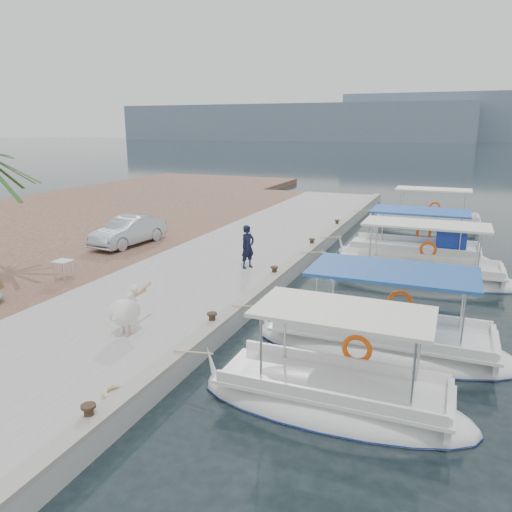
{
  "coord_description": "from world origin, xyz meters",
  "views": [
    {
      "loc": [
        5.54,
        -14.89,
        5.77
      ],
      "look_at": [
        -1.0,
        1.33,
        1.2
      ],
      "focal_mm": 35.0,
      "sensor_mm": 36.0,
      "label": 1
    }
  ],
  "objects_px": {
    "parked_car": "(128,231)",
    "fishing_caique_a": "(332,403)",
    "fishing_caique_e": "(427,224)",
    "fisherman": "(248,247)",
    "pelican": "(126,311)",
    "fishing_caique_c": "(417,276)",
    "fishing_caique_b": "(381,345)",
    "fishing_caique_d": "(416,255)"
  },
  "relations": [
    {
      "from": "pelican",
      "to": "parked_car",
      "type": "distance_m",
      "value": 10.37
    },
    {
      "from": "fishing_caique_b",
      "to": "fishing_caique_e",
      "type": "bearing_deg",
      "value": 89.89
    },
    {
      "from": "fishing_caique_d",
      "to": "fisherman",
      "type": "xyz_separation_m",
      "value": [
        -5.73,
        -5.61,
        1.14
      ]
    },
    {
      "from": "fishing_caique_a",
      "to": "parked_car",
      "type": "xyz_separation_m",
      "value": [
        -11.69,
        9.15,
        1.02
      ]
    },
    {
      "from": "fishing_caique_c",
      "to": "fisherman",
      "type": "height_order",
      "value": "fishing_caique_c"
    },
    {
      "from": "fishing_caique_e",
      "to": "fisherman",
      "type": "distance_m",
      "value": 15.07
    },
    {
      "from": "fishing_caique_a",
      "to": "fishing_caique_e",
      "type": "bearing_deg",
      "value": 88.49
    },
    {
      "from": "fishing_caique_b",
      "to": "fishing_caique_c",
      "type": "bearing_deg",
      "value": 87.15
    },
    {
      "from": "fishing_caique_e",
      "to": "pelican",
      "type": "height_order",
      "value": "fishing_caique_e"
    },
    {
      "from": "fishing_caique_e",
      "to": "pelican",
      "type": "xyz_separation_m",
      "value": [
        -6.22,
        -20.82,
        1.0
      ]
    },
    {
      "from": "fishing_caique_a",
      "to": "pelican",
      "type": "xyz_separation_m",
      "value": [
        -5.65,
        0.72,
        1.0
      ]
    },
    {
      "from": "fishing_caique_b",
      "to": "parked_car",
      "type": "relative_size",
      "value": 1.78
    },
    {
      "from": "pelican",
      "to": "fisherman",
      "type": "bearing_deg",
      "value": 85.91
    },
    {
      "from": "fishing_caique_a",
      "to": "parked_car",
      "type": "height_order",
      "value": "fishing_caique_a"
    },
    {
      "from": "fisherman",
      "to": "parked_car",
      "type": "relative_size",
      "value": 0.42
    },
    {
      "from": "parked_car",
      "to": "fishing_caique_d",
      "type": "bearing_deg",
      "value": 24.48
    },
    {
      "from": "fishing_caique_b",
      "to": "fishing_caique_c",
      "type": "height_order",
      "value": "same"
    },
    {
      "from": "fishing_caique_e",
      "to": "pelican",
      "type": "bearing_deg",
      "value": -106.63
    },
    {
      "from": "fishing_caique_a",
      "to": "fishing_caique_b",
      "type": "relative_size",
      "value": 0.85
    },
    {
      "from": "fishing_caique_e",
      "to": "pelican",
      "type": "relative_size",
      "value": 4.5
    },
    {
      "from": "fishing_caique_c",
      "to": "fisherman",
      "type": "distance_m",
      "value": 6.65
    },
    {
      "from": "fishing_caique_c",
      "to": "parked_car",
      "type": "bearing_deg",
      "value": -175.34
    },
    {
      "from": "parked_car",
      "to": "fishing_caique_a",
      "type": "bearing_deg",
      "value": -32.09
    },
    {
      "from": "fishing_caique_b",
      "to": "fishing_caique_e",
      "type": "xyz_separation_m",
      "value": [
        0.03,
        18.25,
        0.0
      ]
    },
    {
      "from": "fishing_caique_c",
      "to": "fishing_caique_d",
      "type": "distance_m",
      "value": 3.1
    },
    {
      "from": "fishing_caique_c",
      "to": "parked_car",
      "type": "xyz_separation_m",
      "value": [
        -12.56,
        -1.02,
        1.02
      ]
    },
    {
      "from": "fishing_caique_a",
      "to": "parked_car",
      "type": "distance_m",
      "value": 14.88
    },
    {
      "from": "fishing_caique_a",
      "to": "fishing_caique_b",
      "type": "distance_m",
      "value": 3.33
    },
    {
      "from": "fishing_caique_b",
      "to": "fishing_caique_e",
      "type": "relative_size",
      "value": 0.99
    },
    {
      "from": "fishing_caique_e",
      "to": "fisherman",
      "type": "relative_size",
      "value": 4.23
    },
    {
      "from": "fishing_caique_b",
      "to": "pelican",
      "type": "bearing_deg",
      "value": -157.43
    },
    {
      "from": "fishing_caique_a",
      "to": "pelican",
      "type": "bearing_deg",
      "value": 172.78
    },
    {
      "from": "fishing_caique_c",
      "to": "fishing_caique_e",
      "type": "xyz_separation_m",
      "value": [
        -0.31,
        11.37,
        0.0
      ]
    },
    {
      "from": "fishing_caique_c",
      "to": "fishing_caique_e",
      "type": "distance_m",
      "value": 11.37
    },
    {
      "from": "fisherman",
      "to": "fishing_caique_a",
      "type": "bearing_deg",
      "value": -119.92
    },
    {
      "from": "fishing_caique_e",
      "to": "parked_car",
      "type": "relative_size",
      "value": 1.79
    },
    {
      "from": "fishing_caique_e",
      "to": "fisherman",
      "type": "xyz_separation_m",
      "value": [
        -5.72,
        -13.89,
        1.2
      ]
    },
    {
      "from": "parked_car",
      "to": "pelican",
      "type": "bearing_deg",
      "value": -48.44
    },
    {
      "from": "fishing_caique_a",
      "to": "fisherman",
      "type": "distance_m",
      "value": 9.3
    },
    {
      "from": "pelican",
      "to": "fisherman",
      "type": "height_order",
      "value": "fisherman"
    },
    {
      "from": "fishing_caique_c",
      "to": "pelican",
      "type": "xyz_separation_m",
      "value": [
        -6.53,
        -9.45,
        1.01
      ]
    },
    {
      "from": "fishing_caique_d",
      "to": "pelican",
      "type": "xyz_separation_m",
      "value": [
        -6.23,
        -12.54,
        0.94
      ]
    }
  ]
}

